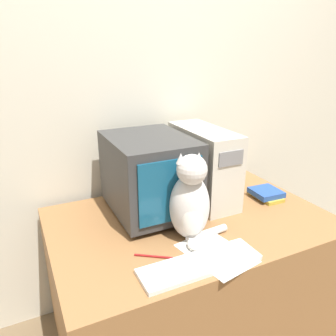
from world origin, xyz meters
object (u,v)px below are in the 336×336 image
Objects in this scene: book_stack at (266,194)px; computer_tower at (203,165)px; cat at (190,202)px; crt_monitor at (150,174)px; pen at (154,256)px; keyboard at (200,264)px.

computer_tower is at bearing 155.51° from book_stack.
crt_monitor is at bearing 119.73° from cat.
pen is at bearing -110.72° from crt_monitor.
crt_monitor is at bearing -176.84° from computer_tower.
crt_monitor reaches higher than pen.
crt_monitor is 0.32m from computer_tower.
cat reaches higher than keyboard.
cat is (-0.26, -0.32, -0.02)m from computer_tower.
cat is 0.27m from pen.
cat is at bearing 72.14° from keyboard.
pen is (-0.78, -0.24, -0.02)m from book_stack.
keyboard is at bearing -42.98° from pen.
cat is (0.06, -0.30, -0.03)m from crt_monitor.
computer_tower is (0.32, 0.02, -0.01)m from crt_monitor.
book_stack is at bearing 16.95° from pen.
keyboard is 0.26m from cat.
pen is at bearing -139.90° from computer_tower.
pen is at bearing -163.05° from book_stack.
computer_tower is 0.41m from cat.
keyboard is (-0.00, -0.50, -0.19)m from crt_monitor.
keyboard is 1.22× the size of cat.
book_stack reaches higher than keyboard.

